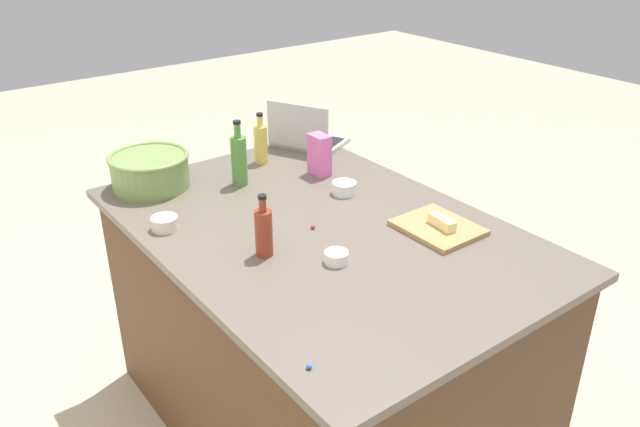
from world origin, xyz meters
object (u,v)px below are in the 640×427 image
at_px(mixing_bowl_large, 150,170).
at_px(ramekin_wide, 344,188).
at_px(laptop, 306,137).
at_px(ramekin_small, 336,257).
at_px(bottle_olive, 239,159).
at_px(butter_stick_left, 442,222).
at_px(bottle_oil, 261,143).
at_px(bottle_soy, 264,231).
at_px(candy_bag, 319,155).
at_px(cutting_board, 438,228).
at_px(ramekin_medium, 165,223).

relative_size(mixing_bowl_large, ramekin_wide, 3.32).
xyz_separation_m(laptop, ramekin_small, (-0.90, 0.53, -0.03)).
distance_m(bottle_olive, butter_stick_left, 0.84).
bearing_deg(butter_stick_left, bottle_oil, 9.39).
distance_m(laptop, bottle_oil, 0.27).
distance_m(laptop, bottle_olive, 0.50).
bearing_deg(bottle_soy, candy_bag, -51.94).
bearing_deg(ramekin_small, ramekin_wide, -41.61).
height_order(bottle_olive, ramekin_wide, bottle_olive).
distance_m(mixing_bowl_large, cutting_board, 1.13).
xyz_separation_m(bottle_oil, ramekin_medium, (-0.32, 0.60, -0.06)).
relative_size(laptop, bottle_olive, 1.43).
xyz_separation_m(bottle_olive, bottle_oil, (0.15, -0.19, -0.02)).
distance_m(laptop, butter_stick_left, 0.96).
bearing_deg(bottle_oil, bottle_olive, 127.20).
height_order(ramekin_medium, ramekin_wide, same).
distance_m(mixing_bowl_large, ramekin_wide, 0.76).
distance_m(bottle_soy, bottle_olive, 0.57).
bearing_deg(ramekin_wide, ramekin_small, 138.39).
bearing_deg(mixing_bowl_large, bottle_olive, -122.87).
xyz_separation_m(laptop, mixing_bowl_large, (-0.00, 0.75, 0.02)).
relative_size(mixing_bowl_large, bottle_olive, 1.18).
relative_size(laptop, bottle_soy, 1.79).
relative_size(bottle_soy, bottle_oil, 0.95).
xyz_separation_m(mixing_bowl_large, butter_stick_left, (-0.95, -0.63, -0.04)).
xyz_separation_m(laptop, ramekin_medium, (-0.36, 0.86, -0.02)).
bearing_deg(ramekin_wide, mixing_bowl_large, 48.01).
bearing_deg(butter_stick_left, bottle_olive, 24.15).
distance_m(butter_stick_left, ramekin_wide, 0.45).
bearing_deg(bottle_olive, candy_bag, -109.30).
distance_m(bottle_olive, candy_bag, 0.33).
relative_size(bottle_oil, candy_bag, 1.29).
bearing_deg(ramekin_small, bottle_soy, 40.33).
height_order(bottle_olive, candy_bag, bottle_olive).
bearing_deg(ramekin_medium, bottle_oil, -61.63).
bearing_deg(butter_stick_left, ramekin_wide, 8.86).
bearing_deg(cutting_board, laptop, -7.12).
height_order(bottle_oil, ramekin_wide, bottle_oil).
distance_m(ramekin_small, ramekin_wide, 0.52).
distance_m(cutting_board, ramekin_medium, 0.94).
xyz_separation_m(mixing_bowl_large, candy_bag, (-0.30, -0.60, 0.01)).
bearing_deg(bottle_olive, ramekin_wide, -139.53).
relative_size(mixing_bowl_large, candy_bag, 1.83).
height_order(mixing_bowl_large, ramekin_wide, mixing_bowl_large).
bearing_deg(ramekin_small, mixing_bowl_large, 13.73).
height_order(laptop, bottle_oil, bottle_oil).
height_order(bottle_oil, candy_bag, bottle_oil).
xyz_separation_m(laptop, candy_bag, (-0.30, 0.15, 0.04)).
distance_m(mixing_bowl_large, bottle_oil, 0.49).
bearing_deg(bottle_oil, bottle_soy, 148.34).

